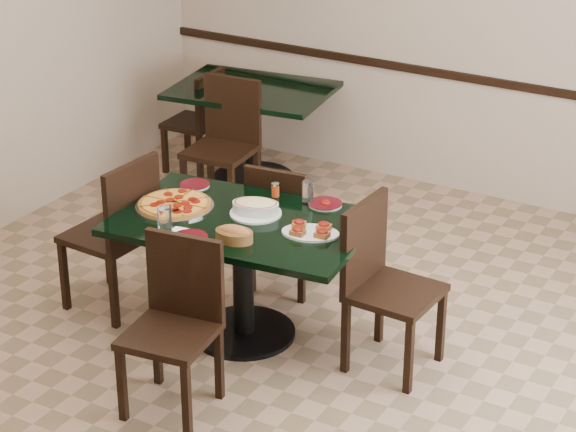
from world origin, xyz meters
The scene contains 21 objects.
floor centered at (0.00, 0.00, 0.00)m, with size 5.50×5.50×0.00m, color #936F55.
room_shell centered at (1.02, 1.73, 1.17)m, with size 5.50×5.50×5.50m.
main_table centered at (-0.23, 0.09, 0.57)m, with size 1.50×1.06×0.75m.
back_table centered at (-1.43, 2.13, 0.52)m, with size 1.27×0.99×0.75m.
chair_far centered at (-0.31, 0.68, 0.48)m, with size 0.44×0.44×0.86m.
chair_near centered at (-0.16, -0.65, 0.52)m, with size 0.49×0.49×0.93m.
chair_right centered at (0.58, 0.23, 0.54)m, with size 0.47×0.47×0.97m.
chair_left centered at (-1.03, -0.01, 0.56)m, with size 0.49×0.49×0.99m.
back_chair_near centered at (-1.33, 1.61, 0.54)m, with size 0.48×0.48×0.96m.
back_chair_left centered at (-1.87, 2.07, 0.46)m, with size 0.40×0.40×0.83m.
pepperoni_pizza centered at (-0.66, 0.04, 0.77)m, with size 0.46×0.46×0.04m.
lasagna_casserole centered at (-0.20, 0.20, 0.80)m, with size 0.31×0.30×0.09m.
bread_basket centered at (-0.12, -0.16, 0.79)m, with size 0.23×0.17×0.09m.
bruschetta_platter centered at (0.20, 0.12, 0.77)m, with size 0.37×0.30×0.05m.
side_plate_near centered at (-0.34, -0.26, 0.76)m, with size 0.20×0.20×0.02m.
side_plate_far_r centered at (0.08, 0.51, 0.76)m, with size 0.20×0.20×0.03m.
side_plate_far_l centered at (-0.73, 0.36, 0.76)m, with size 0.18×0.18×0.02m.
napkin_setting centered at (-0.41, -0.24, 0.75)m, with size 0.17×0.17×0.01m.
water_glass_a centered at (-0.01, 0.47, 0.82)m, with size 0.07×0.07×0.14m, color white.
water_glass_b centered at (-0.48, -0.29, 0.83)m, with size 0.08×0.08×0.17m, color white.
pepper_shaker centered at (-0.23, 0.47, 0.79)m, with size 0.05×0.05×0.08m.
Camera 1 is at (2.88, -4.73, 3.41)m, focal length 70.00 mm.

